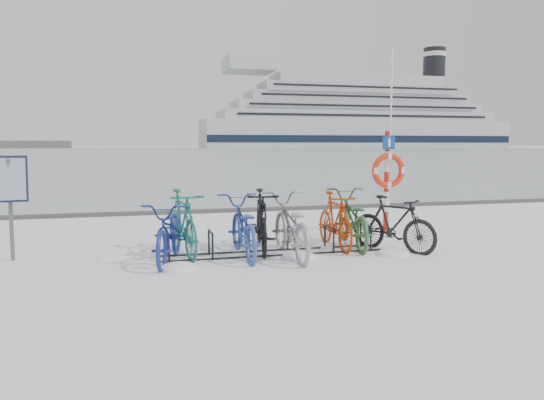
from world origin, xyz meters
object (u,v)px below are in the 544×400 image
Objects in this scene: bike_rack at (272,244)px; lifebuoy_station at (388,171)px; info_board at (9,185)px; cruise_ferry at (356,120)px.

lifebuoy_station reaches higher than bike_rack.
info_board is 7.44m from lifebuoy_station.
info_board is 251.92m from cruise_ferry.
bike_rack is 2.29× the size of info_board.
cruise_ferry is (102.28, 228.52, 13.17)m from bike_rack.
lifebuoy_station is at bearing 2.15° from info_board.
info_board is at bearing 172.36° from bike_rack.
cruise_ferry is at bearing 59.08° from info_board.
info_board is (-4.31, 0.58, 1.08)m from bike_rack.
lifebuoy_station is 247.94m from cruise_ferry.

